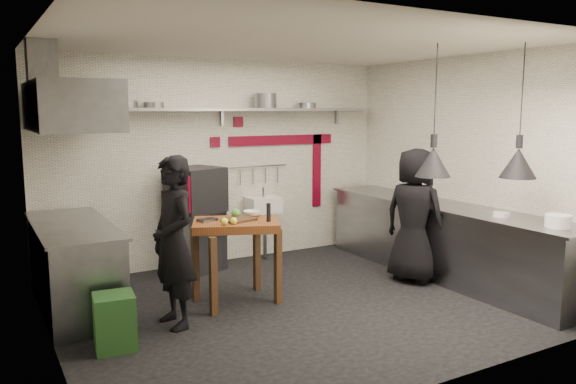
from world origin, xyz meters
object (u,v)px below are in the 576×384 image
oven_stand (195,241)px  combi_oven (196,190)px  green_bin (115,322)px  prep_table (236,262)px  chef_left (173,242)px  chef_right (414,215)px

oven_stand → combi_oven: size_ratio=1.29×
green_bin → prep_table: bearing=22.0°
combi_oven → chef_left: (-0.85, -1.67, -0.25)m
green_bin → prep_table: 1.59m
oven_stand → prep_table: size_ratio=0.87×
green_bin → prep_table: (1.46, 0.59, 0.21)m
prep_table → chef_left: (-0.81, -0.32, 0.38)m
combi_oven → chef_left: bearing=-136.6°
chef_left → chef_right: (3.05, -0.05, -0.01)m
green_bin → chef_left: 0.92m
combi_oven → prep_table: (-0.04, -1.34, -0.63)m
oven_stand → chef_right: size_ratio=0.48×
green_bin → chef_right: size_ratio=0.30×
prep_table → chef_left: bearing=-135.0°
combi_oven → prep_table: combi_oven is taller
green_bin → chef_right: 3.74m
green_bin → chef_right: chef_right is taller
oven_stand → green_bin: oven_stand is taller
combi_oven → green_bin: combi_oven is taller
oven_stand → chef_left: chef_left is taller
prep_table → combi_oven: bearing=111.5°
combi_oven → chef_right: bearing=-57.5°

